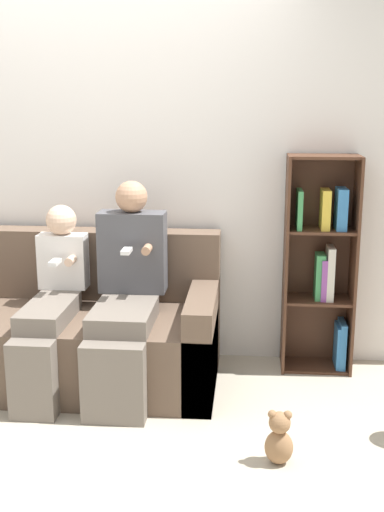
% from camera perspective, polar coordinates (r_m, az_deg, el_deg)
% --- Properties ---
extents(ground_plane, '(14.00, 14.00, 0.00)m').
position_cam_1_polar(ground_plane, '(3.69, -10.88, -14.02)').
color(ground_plane, '#B2A893').
extents(back_wall, '(10.00, 0.06, 2.55)m').
position_cam_1_polar(back_wall, '(4.28, -7.91, 7.84)').
color(back_wall, silver).
rests_on(back_wall, ground_plane).
extents(couch, '(1.88, 0.88, 0.89)m').
position_cam_1_polar(couch, '(4.09, -11.13, -6.61)').
color(couch, brown).
rests_on(couch, ground_plane).
extents(adult_seated, '(0.41, 0.80, 1.23)m').
position_cam_1_polar(adult_seated, '(3.77, -5.84, -2.88)').
color(adult_seated, '#70665B').
rests_on(adult_seated, ground_plane).
extents(child_seated, '(0.30, 0.82, 1.08)m').
position_cam_1_polar(child_seated, '(3.87, -12.44, -3.92)').
color(child_seated, '#70665B').
rests_on(child_seated, ground_plane).
extents(bookshelf, '(0.44, 0.28, 1.38)m').
position_cam_1_polar(bookshelf, '(4.15, 11.53, -0.94)').
color(bookshelf, '#4C2D1E').
rests_on(bookshelf, ground_plane).
extents(teddy_bear, '(0.14, 0.11, 0.28)m').
position_cam_1_polar(teddy_bear, '(3.21, 7.75, -15.80)').
color(teddy_bear, '#936B47').
rests_on(teddy_bear, ground_plane).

